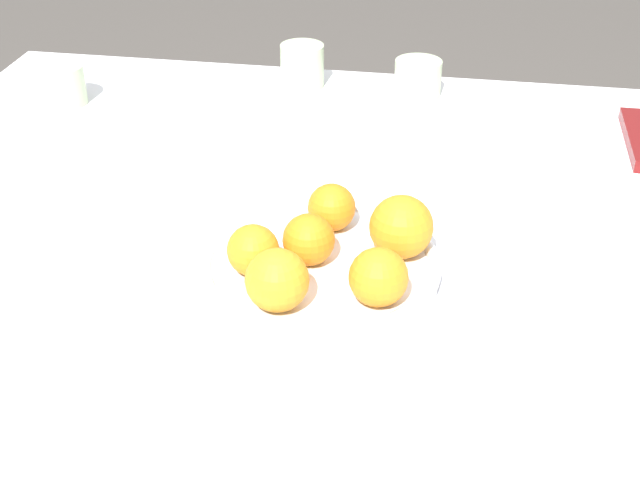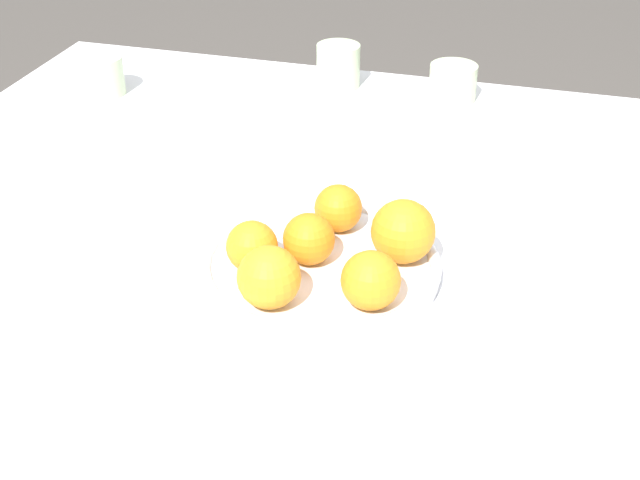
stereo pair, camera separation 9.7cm
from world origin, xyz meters
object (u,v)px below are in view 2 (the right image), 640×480
orange_1 (269,277)px  orange_3 (252,247)px  orange_4 (403,231)px  orange_5 (371,280)px  cup_2 (453,83)px  fruit_platter (320,265)px  orange_2 (338,208)px  orange_0 (309,239)px  cup_1 (338,66)px  cup_0 (102,76)px

orange_1 → orange_3: bearing=124.0°
orange_3 → orange_4: bearing=22.6°
orange_4 → orange_1: bearing=-133.3°
orange_5 → cup_2: size_ratio=0.83×
fruit_platter → orange_5: (0.08, -0.07, 0.04)m
orange_4 → orange_3: bearing=-157.4°
fruit_platter → orange_3: bearing=-154.9°
orange_2 → orange_4: size_ratio=0.78×
orange_0 → orange_4: orange_4 is taller
fruit_platter → cup_2: (0.07, 0.60, 0.02)m
orange_0 → orange_5: orange_5 is taller
orange_3 → cup_2: orange_3 is taller
cup_1 → fruit_platter: bearing=-77.2°
orange_1 → orange_2: 0.19m
cup_2 → orange_1: bearing=-98.6°
cup_0 → orange_4: bearing=-33.6°
orange_4 → fruit_platter: bearing=-159.5°
orange_2 → orange_5: 0.17m
orange_2 → cup_2: size_ratio=0.75×
orange_5 → cup_2: 0.67m
orange_2 → orange_1: bearing=-100.1°
orange_4 → cup_1: (-0.23, 0.57, -0.02)m
orange_4 → cup_1: bearing=112.2°
cup_2 → cup_0: bearing=-166.8°
orange_1 → cup_0: bearing=132.2°
fruit_platter → cup_1: bearing=102.8°
orange_1 → orange_2: orange_1 is taller
orange_5 → cup_0: (-0.62, 0.53, -0.02)m
orange_3 → orange_0: bearing=29.2°
fruit_platter → cup_1: cup_1 is taller
orange_0 → orange_3: size_ratio=1.02×
orange_3 → cup_0: bearing=133.2°
orange_0 → orange_2: bearing=80.2°
orange_2 → orange_4: bearing=-26.9°
orange_0 → orange_1: size_ratio=0.88×
orange_2 → cup_1: bearing=104.8°
cup_2 → orange_3: bearing=-103.3°
orange_5 → cup_0: 0.81m
cup_2 → orange_0: bearing=-98.3°
orange_5 → orange_3: bearing=167.1°
orange_2 → orange_5: (0.08, -0.15, 0.00)m
fruit_platter → orange_1: size_ratio=4.07×
orange_4 → cup_1: 0.62m
fruit_platter → cup_0: cup_0 is taller
orange_0 → orange_4: bearing=18.5°
orange_3 → cup_1: size_ratio=0.80×
orange_4 → cup_0: bearing=146.4°
orange_3 → orange_5: bearing=-12.9°
orange_0 → cup_2: 0.61m
orange_5 → cup_1: size_ratio=0.87×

